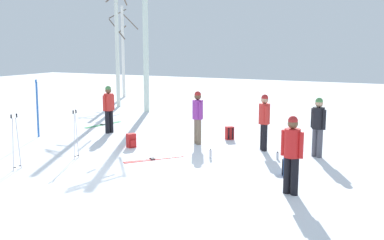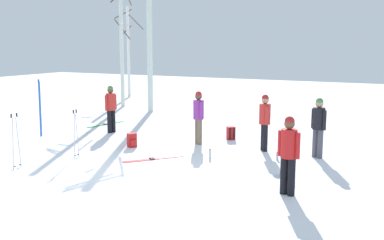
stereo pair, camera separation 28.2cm
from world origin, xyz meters
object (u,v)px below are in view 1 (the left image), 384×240
Objects in this scene: person_4 at (264,119)px; ski_pair_planted_0 at (37,109)px; backpack_2 at (288,168)px; birch_tree_0 at (123,49)px; ski_poles_0 at (75,133)px; backpack_1 at (131,141)px; ski_poles_1 at (15,140)px; person_1 at (292,150)px; birch_tree_2 at (146,33)px; birch_tree_1 at (117,32)px; person_3 at (318,123)px; water_bottle_0 at (211,154)px; person_0 at (198,114)px; water_bottle_1 at (277,156)px; ski_pair_lying_1 at (103,125)px; ski_pair_lying_0 at (154,159)px; backpack_0 at (230,133)px; person_2 at (109,106)px.

ski_pair_planted_0 reaches higher than person_4.
birch_tree_0 reaches higher than backpack_2.
ski_poles_0 reaches higher than backpack_1.
backpack_1 is at bearing 70.43° from ski_poles_0.
ski_poles_1 is at bearing -110.62° from backpack_1.
birch_tree_2 is at bearing 135.41° from person_1.
backpack_1 is 10.12m from birch_tree_1.
birch_tree_2 is at bearing -46.18° from birch_tree_0.
person_3 reaches higher than water_bottle_0.
person_0 is 3.11m from water_bottle_1.
ski_poles_0 is at bearing -71.54° from birch_tree_2.
person_0 is 1.18× the size of ski_poles_1.
birch_tree_0 is at bearing 140.08° from person_4.
birch_tree_1 is (-2.51, 4.69, 3.78)m from ski_pair_lying_1.
backpack_1 is (-3.85, -1.42, -0.77)m from person_4.
birch_tree_2 reaches higher than water_bottle_1.
ski_pair_planted_0 is 4.24m from ski_poles_1.
ski_pair_lying_0 is at bearing -10.67° from ski_pair_planted_0.
birch_tree_1 is at bearing 147.79° from backpack_0.
ski_pair_lying_0 is 3.38× the size of backpack_2.
ski_poles_1 is at bearing -65.76° from birch_tree_0.
backpack_2 is at bearing 8.37° from ski_poles_0.
person_4 reaches higher than ski_poles_1.
person_0 is at bearing -40.01° from birch_tree_1.
person_1 reaches higher than backpack_0.
birch_tree_1 reaches higher than backpack_1.
water_bottle_0 is (2.78, -0.18, -0.08)m from backpack_1.
person_2 and person_4 have the same top height.
ski_pair_lying_1 is 0.25× the size of birch_tree_1.
birch_tree_2 reaches higher than backpack_0.
person_0 is 1.15× the size of ski_pair_lying_0.
backpack_0 is at bearing -40.61° from birch_tree_0.
person_4 is 1.15× the size of ski_pair_lying_0.
ski_pair_planted_0 is 7.17× the size of water_bottle_0.
ski_pair_planted_0 is 0.27× the size of birch_tree_1.
person_2 and person_3 have the same top height.
ski_pair_lying_1 is 4.18× the size of backpack_2.
person_0 is 5.34m from person_1.
person_1 is 6.25m from ski_poles_0.
person_2 reaches higher than ski_poles_1.
person_1 is 5.80m from backpack_0.
person_2 is 7.49m from person_3.
person_1 reaches higher than water_bottle_1.
person_4 is at bearing -2.12° from person_2.
birch_tree_1 is at bearing 137.71° from water_bottle_0.
ski_pair_lying_1 is (-1.19, 1.22, -0.97)m from person_2.
person_3 is 3.90× the size of backpack_2.
birch_tree_1 reaches higher than ski_pair_lying_1.
birch_tree_0 reaches higher than person_0.
person_1 is 1.24× the size of ski_poles_0.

